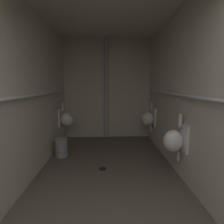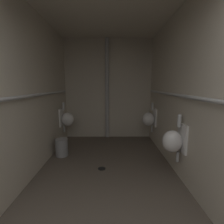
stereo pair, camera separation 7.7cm
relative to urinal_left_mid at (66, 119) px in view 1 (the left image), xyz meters
The scene contains 12 objects.
floor 2.08m from the urinal_left_mid, 58.05° to the right, with size 2.49×4.54×0.08m, color brown.
wall_left 1.82m from the urinal_left_mid, 96.09° to the right, with size 0.06×4.54×2.71m, color beige.
wall_right 2.89m from the urinal_left_mid, 36.44° to the right, with size 0.06×4.54×2.71m, color beige.
wall_back 1.39m from the urinal_left_mid, 28.96° to the left, with size 2.49×0.06×2.71m, color beige.
urinal_left_mid is the anchor object (origin of this frame).
urinal_right_mid 2.65m from the urinal_left_mid, 38.46° to the right, with size 0.32×0.30×0.76m.
urinal_right_far 2.08m from the urinal_left_mid, ahead, with size 0.32×0.30×0.76m.
supply_pipe_left 1.81m from the urinal_left_mid, 92.99° to the right, with size 0.06×3.82×0.06m.
supply_pipe_right 2.83m from the urinal_left_mid, 37.94° to the right, with size 0.06×3.83×0.06m.
standpipe_back_wall 1.32m from the urinal_left_mid, 24.78° to the left, with size 0.10×0.10×2.66m, color #B2B2B2.
floor_drain 1.74m from the urinal_left_mid, 54.27° to the right, with size 0.14×0.14×0.01m, color black.
waste_bin 0.88m from the urinal_left_mid, 84.54° to the right, with size 0.26×0.26×0.37m, color gray.
Camera 1 is at (0.00, -0.20, 1.49)m, focal length 26.50 mm.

